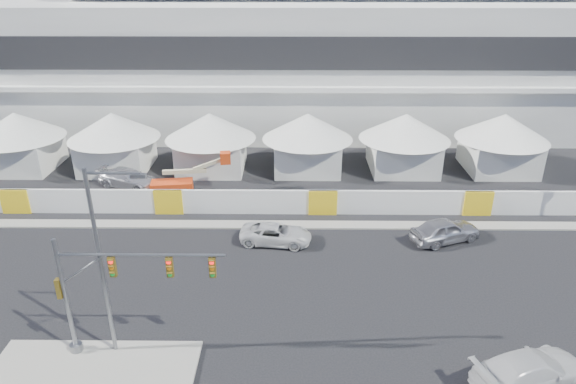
{
  "coord_description": "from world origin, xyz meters",
  "views": [
    {
      "loc": [
        3.65,
        -21.47,
        18.24
      ],
      "look_at": [
        3.34,
        10.0,
        3.91
      ],
      "focal_mm": 32.0,
      "sensor_mm": 36.0,
      "label": 1
    }
  ],
  "objects_px": {
    "lot_car_c": "(128,178)",
    "traffic_mast": "(103,291)",
    "boom_lift": "(179,183)",
    "sedan_silver": "(445,230)",
    "pickup_near": "(531,371)",
    "pickup_curb": "(276,234)",
    "streetlight_median": "(104,253)"
  },
  "relations": [
    {
      "from": "lot_car_c",
      "to": "streetlight_median",
      "type": "relative_size",
      "value": 0.55
    },
    {
      "from": "sedan_silver",
      "to": "boom_lift",
      "type": "xyz_separation_m",
      "value": [
        -20.36,
        7.98,
        0.08
      ]
    },
    {
      "from": "pickup_curb",
      "to": "streetlight_median",
      "type": "bearing_deg",
      "value": 152.43
    },
    {
      "from": "lot_car_c",
      "to": "boom_lift",
      "type": "xyz_separation_m",
      "value": [
        4.78,
        -1.29,
        0.14
      ]
    },
    {
      "from": "pickup_curb",
      "to": "lot_car_c",
      "type": "height_order",
      "value": "lot_car_c"
    },
    {
      "from": "boom_lift",
      "to": "sedan_silver",
      "type": "bearing_deg",
      "value": -29.12
    },
    {
      "from": "lot_car_c",
      "to": "boom_lift",
      "type": "distance_m",
      "value": 4.95
    },
    {
      "from": "traffic_mast",
      "to": "sedan_silver",
      "type": "bearing_deg",
      "value": 30.31
    },
    {
      "from": "pickup_near",
      "to": "pickup_curb",
      "type": "bearing_deg",
      "value": 24.54
    },
    {
      "from": "pickup_curb",
      "to": "traffic_mast",
      "type": "xyz_separation_m",
      "value": [
        -7.88,
        -11.19,
        3.06
      ]
    },
    {
      "from": "pickup_near",
      "to": "streetlight_median",
      "type": "bearing_deg",
      "value": 65.58
    },
    {
      "from": "pickup_curb",
      "to": "lot_car_c",
      "type": "xyz_separation_m",
      "value": [
        -13.23,
        9.64,
        0.1
      ]
    },
    {
      "from": "pickup_curb",
      "to": "streetlight_median",
      "type": "relative_size",
      "value": 0.5
    },
    {
      "from": "pickup_near",
      "to": "streetlight_median",
      "type": "xyz_separation_m",
      "value": [
        -19.82,
        2.04,
        4.99
      ]
    },
    {
      "from": "sedan_silver",
      "to": "traffic_mast",
      "type": "height_order",
      "value": "traffic_mast"
    },
    {
      "from": "traffic_mast",
      "to": "pickup_curb",
      "type": "bearing_deg",
      "value": 54.86
    },
    {
      "from": "traffic_mast",
      "to": "streetlight_median",
      "type": "height_order",
      "value": "streetlight_median"
    },
    {
      "from": "streetlight_median",
      "to": "traffic_mast",
      "type": "bearing_deg",
      "value": -159.5
    },
    {
      "from": "traffic_mast",
      "to": "boom_lift",
      "type": "xyz_separation_m",
      "value": [
        -0.58,
        19.54,
        -2.82
      ]
    },
    {
      "from": "sedan_silver",
      "to": "pickup_near",
      "type": "height_order",
      "value": "sedan_silver"
    },
    {
      "from": "pickup_near",
      "to": "lot_car_c",
      "type": "xyz_separation_m",
      "value": [
        -25.5,
        22.75,
        -0.04
      ]
    },
    {
      "from": "pickup_near",
      "to": "boom_lift",
      "type": "distance_m",
      "value": 29.83
    },
    {
      "from": "lot_car_c",
      "to": "traffic_mast",
      "type": "height_order",
      "value": "traffic_mast"
    },
    {
      "from": "pickup_curb",
      "to": "sedan_silver",
      "type": "bearing_deg",
      "value": -81.47
    },
    {
      "from": "pickup_curb",
      "to": "boom_lift",
      "type": "bearing_deg",
      "value": 52.1
    },
    {
      "from": "traffic_mast",
      "to": "lot_car_c",
      "type": "bearing_deg",
      "value": 104.42
    },
    {
      "from": "sedan_silver",
      "to": "lot_car_c",
      "type": "height_order",
      "value": "sedan_silver"
    },
    {
      "from": "lot_car_c",
      "to": "sedan_silver",
      "type": "bearing_deg",
      "value": -89.35
    },
    {
      "from": "lot_car_c",
      "to": "traffic_mast",
      "type": "relative_size",
      "value": 0.67
    },
    {
      "from": "lot_car_c",
      "to": "boom_lift",
      "type": "height_order",
      "value": "boom_lift"
    },
    {
      "from": "pickup_near",
      "to": "lot_car_c",
      "type": "distance_m",
      "value": 34.17
    },
    {
      "from": "lot_car_c",
      "to": "traffic_mast",
      "type": "distance_m",
      "value": 21.71
    }
  ]
}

